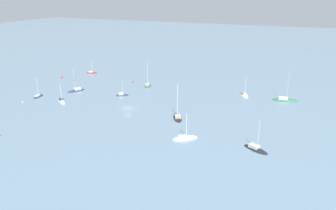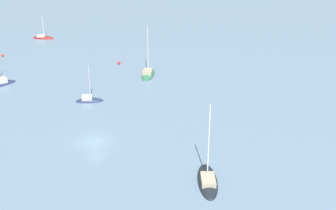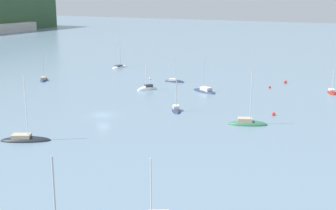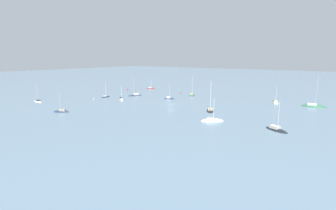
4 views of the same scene
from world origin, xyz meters
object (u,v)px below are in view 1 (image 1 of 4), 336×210
at_px(mooring_buoy_1, 23,102).
at_px(sailboat_7, 62,102).
at_px(sailboat_1, 256,149).
at_px(sailboat_11, 122,95).
at_px(mooring_buoy_0, 74,80).
at_px(mooring_buoy_2, 133,82).
at_px(sailboat_4, 76,91).
at_px(sailboat_3, 185,139).
at_px(sailboat_10, 285,100).
at_px(sailboat_8, 148,86).
at_px(sailboat_12, 92,73).
at_px(mooring_buoy_3, 62,77).
at_px(sailboat_5, 177,118).
at_px(sailboat_0, 244,95).
at_px(sailboat_9, 38,97).

bearing_deg(mooring_buoy_1, sailboat_7, -153.47).
bearing_deg(sailboat_1, sailboat_11, -176.89).
height_order(mooring_buoy_0, mooring_buoy_2, mooring_buoy_2).
bearing_deg(sailboat_4, sailboat_11, 121.60).
distance_m(sailboat_7, sailboat_11, 21.63).
bearing_deg(sailboat_3, mooring_buoy_2, 94.17).
distance_m(sailboat_1, sailboat_10, 43.17).
xyz_separation_m(mooring_buoy_0, mooring_buoy_1, (-3.36, 31.53, -0.03)).
xyz_separation_m(sailboat_8, sailboat_12, (34.62, -9.12, -0.04)).
bearing_deg(mooring_buoy_0, sailboat_11, 161.55).
bearing_deg(mooring_buoy_0, mooring_buoy_3, -12.88).
relative_size(sailboat_5, mooring_buoy_0, 19.55).
relative_size(sailboat_11, mooring_buoy_3, 9.24).
xyz_separation_m(sailboat_3, mooring_buoy_0, (65.85, -36.21, 0.23)).
distance_m(sailboat_12, mooring_buoy_3, 14.30).
xyz_separation_m(sailboat_1, mooring_buoy_0, (84.03, -34.97, 0.15)).
bearing_deg(sailboat_1, mooring_buoy_3, -173.80).
height_order(sailboat_0, sailboat_5, sailboat_5).
relative_size(sailboat_10, mooring_buoy_3, 16.56).
distance_m(sailboat_8, mooring_buoy_2, 8.74).
bearing_deg(mooring_buoy_2, sailboat_12, -14.33).
bearing_deg(mooring_buoy_1, sailboat_5, -171.29).
relative_size(sailboat_1, sailboat_11, 1.20).
bearing_deg(sailboat_0, sailboat_9, -93.99).
bearing_deg(sailboat_10, sailboat_0, 170.20).
bearing_deg(sailboat_12, sailboat_3, -55.66).
bearing_deg(sailboat_11, sailboat_9, 173.93).
bearing_deg(mooring_buoy_1, sailboat_11, -142.09).
bearing_deg(mooring_buoy_0, sailboat_0, -173.73).
relative_size(sailboat_3, sailboat_7, 1.06).
bearing_deg(sailboat_12, sailboat_10, -22.65).
distance_m(sailboat_1, mooring_buoy_1, 80.74).
relative_size(sailboat_9, sailboat_10, 0.61).
distance_m(sailboat_0, mooring_buoy_0, 73.10).
bearing_deg(mooring_buoy_2, mooring_buoy_0, 16.82).
distance_m(sailboat_8, mooring_buoy_0, 33.94).
distance_m(sailboat_7, sailboat_8, 35.67).
height_order(sailboat_8, sailboat_11, sailboat_8).
distance_m(sailboat_7, mooring_buoy_1, 13.45).
bearing_deg(sailboat_7, mooring_buoy_1, -122.21).
distance_m(sailboat_0, sailboat_7, 66.35).
height_order(sailboat_0, sailboat_8, sailboat_8).
height_order(sailboat_4, sailboat_12, sailboat_4).
bearing_deg(sailboat_12, sailboat_1, -48.69).
relative_size(sailboat_0, mooring_buoy_2, 11.59).
xyz_separation_m(sailboat_7, sailboat_9, (12.09, -1.22, -0.01)).
distance_m(sailboat_11, mooring_buoy_2, 18.69).
xyz_separation_m(sailboat_0, sailboat_5, (14.28, 31.09, -0.02)).
distance_m(sailboat_7, mooring_buoy_2, 34.54).
distance_m(sailboat_1, sailboat_7, 69.28).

